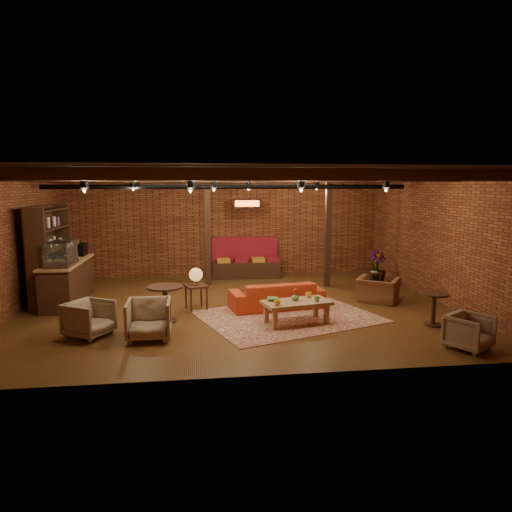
{
  "coord_description": "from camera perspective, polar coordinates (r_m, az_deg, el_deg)",
  "views": [
    {
      "loc": [
        -0.88,
        -10.57,
        2.9
      ],
      "look_at": [
        0.5,
        0.2,
        1.21
      ],
      "focal_mm": 32.0,
      "sensor_mm": 36.0,
      "label": 1
    }
  ],
  "objects": [
    {
      "name": "ceiling_beams",
      "position": [
        10.61,
        -2.58,
        9.84
      ],
      "size": [
        9.8,
        6.4,
        0.22
      ],
      "primitive_type": null,
      "color": "black",
      "rests_on": "ceiling"
    },
    {
      "name": "armchair_far",
      "position": [
        9.03,
        25.1,
        -8.41
      ],
      "size": [
        0.9,
        0.89,
        0.69
      ],
      "primitive_type": "imported",
      "rotation": [
        0.0,
        0.0,
        0.55
      ],
      "color": "#B3AB8B",
      "rests_on": "floor"
    },
    {
      "name": "shelving_hutch",
      "position": [
        12.33,
        -24.29,
        0.16
      ],
      "size": [
        0.52,
        2.0,
        2.4
      ],
      "primitive_type": null,
      "color": "black",
      "rests_on": "ground"
    },
    {
      "name": "sofa",
      "position": [
        10.86,
        2.6,
        -4.88
      ],
      "size": [
        2.31,
        1.2,
        0.64
      ],
      "primitive_type": "imported",
      "rotation": [
        0.0,
        0.0,
        3.3
      ],
      "color": "#B53519",
      "rests_on": "floor"
    },
    {
      "name": "banquette",
      "position": [
        14.4,
        -1.3,
        -0.73
      ],
      "size": [
        2.1,
        0.7,
        1.0
      ],
      "primitive_type": null,
      "color": "maroon",
      "rests_on": "ground"
    },
    {
      "name": "round_table_left",
      "position": [
        9.91,
        -11.29,
        -5.14
      ],
      "size": [
        0.75,
        0.75,
        0.78
      ],
      "color": "black",
      "rests_on": "floor"
    },
    {
      "name": "round_table_right",
      "position": [
        10.19,
        21.33,
        -5.58
      ],
      "size": [
        0.59,
        0.59,
        0.69
      ],
      "color": "black",
      "rests_on": "floor"
    },
    {
      "name": "ceiling_pipe",
      "position": [
        12.2,
        -3.21,
        8.62
      ],
      "size": [
        9.6,
        0.12,
        0.12
      ],
      "primitive_type": "cylinder",
      "rotation": [
        0.0,
        1.57,
        0.0
      ],
      "color": "black",
      "rests_on": "ceiling"
    },
    {
      "name": "service_sign",
      "position": [
        13.76,
        -1.13,
        6.57
      ],
      "size": [
        0.86,
        0.06,
        0.3
      ],
      "primitive_type": "cube",
      "color": "#FF5219",
      "rests_on": "ceiling"
    },
    {
      "name": "ceiling",
      "position": [
        10.61,
        -2.59,
        10.48
      ],
      "size": [
        10.0,
        8.0,
        0.02
      ],
      "primitive_type": "cube",
      "color": "black",
      "rests_on": "wall_back"
    },
    {
      "name": "ceiling_spotlights",
      "position": [
        10.61,
        -2.58,
        8.65
      ],
      "size": [
        6.4,
        4.4,
        0.28
      ],
      "primitive_type": null,
      "color": "black",
      "rests_on": "ceiling"
    },
    {
      "name": "wall_right",
      "position": [
        12.16,
        21.67,
        2.11
      ],
      "size": [
        0.02,
        8.0,
        3.2
      ],
      "primitive_type": "cube",
      "color": "#622B1C",
      "rests_on": "ground"
    },
    {
      "name": "wall_back",
      "position": [
        14.65,
        -3.84,
        3.76
      ],
      "size": [
        10.0,
        0.02,
        3.2
      ],
      "primitive_type": "cube",
      "color": "#622B1C",
      "rests_on": "ground"
    },
    {
      "name": "armchair_b",
      "position": [
        8.95,
        -13.25,
        -7.47
      ],
      "size": [
        0.82,
        0.77,
        0.83
      ],
      "primitive_type": "imported",
      "rotation": [
        0.0,
        0.0,
        0.01
      ],
      "color": "#B3AB8B",
      "rests_on": "floor"
    },
    {
      "name": "rug",
      "position": [
        10.26,
        4.01,
        -7.53
      ],
      "size": [
        4.38,
        3.86,
        0.01
      ],
      "primitive_type": "cube",
      "rotation": [
        0.0,
        0.0,
        0.34
      ],
      "color": "maroon",
      "rests_on": "floor"
    },
    {
      "name": "post_left",
      "position": [
        13.24,
        -6.07,
        3.18
      ],
      "size": [
        0.16,
        0.16,
        3.2
      ],
      "primitive_type": "cube",
      "color": "black",
      "rests_on": "ground"
    },
    {
      "name": "plant_tall",
      "position": [
        13.71,
        14.99,
        2.68
      ],
      "size": [
        1.98,
        1.98,
        2.99
      ],
      "primitive_type": "imported",
      "rotation": [
        0.0,
        0.0,
        0.21
      ],
      "color": "#4C7F4C",
      "rests_on": "floor"
    },
    {
      "name": "wall_left",
      "position": [
        11.42,
        -28.41,
        1.26
      ],
      "size": [
        0.02,
        8.0,
        3.2
      ],
      "primitive_type": "cube",
      "color": "#622B1C",
      "rests_on": "ground"
    },
    {
      "name": "armchair_a",
      "position": [
        9.41,
        -20.15,
        -7.18
      ],
      "size": [
        0.98,
        1.0,
        0.77
      ],
      "primitive_type": "imported",
      "rotation": [
        0.0,
        0.0,
        1.04
      ],
      "color": "#B3AB8B",
      "rests_on": "floor"
    },
    {
      "name": "armchair_right",
      "position": [
        11.77,
        15.03,
        -3.62
      ],
      "size": [
        1.13,
        1.05,
        0.83
      ],
      "primitive_type": "imported",
      "rotation": [
        0.0,
        0.0,
        2.54
      ],
      "color": "brown",
      "rests_on": "floor"
    },
    {
      "name": "plant_counter",
      "position": [
        12.29,
        -21.94,
        0.37
      ],
      "size": [
        0.35,
        0.39,
        0.3
      ],
      "primitive_type": "imported",
      "color": "#337F33",
      "rests_on": "service_counter"
    },
    {
      "name": "side_table_lamp",
      "position": [
        10.73,
        -7.52,
        -2.73
      ],
      "size": [
        0.6,
        0.6,
        0.99
      ],
      "rotation": [
        0.0,
        0.0,
        0.33
      ],
      "color": "black",
      "rests_on": "floor"
    },
    {
      "name": "side_table_book",
      "position": [
        13.23,
        14.22,
        -2.13
      ],
      "size": [
        0.54,
        0.54,
        0.49
      ],
      "rotation": [
        0.0,
        0.0,
        0.32
      ],
      "color": "black",
      "rests_on": "floor"
    },
    {
      "name": "coffee_table",
      "position": [
        9.68,
        4.97,
        -5.96
      ],
      "size": [
        1.53,
        0.99,
        0.73
      ],
      "rotation": [
        0.0,
        0.0,
        0.22
      ],
      "color": "#8F6042",
      "rests_on": "floor"
    },
    {
      "name": "post_right",
      "position": [
        13.16,
        8.98,
        3.09
      ],
      "size": [
        0.16,
        0.16,
        3.2
      ],
      "primitive_type": "cube",
      "color": "black",
      "rests_on": "ground"
    },
    {
      "name": "service_counter",
      "position": [
        12.19,
        -22.51,
        -1.73
      ],
      "size": [
        0.8,
        2.5,
        1.6
      ],
      "primitive_type": null,
      "color": "black",
      "rests_on": "ground"
    },
    {
      "name": "wall_front",
      "position": [
        6.75,
        0.31,
        -2.21
      ],
      "size": [
        10.0,
        0.02,
        3.2
      ],
      "primitive_type": "cube",
      "color": "#622B1C",
      "rests_on": "ground"
    },
    {
      "name": "floor",
      "position": [
        10.99,
        -2.47,
        -6.43
      ],
      "size": [
        10.0,
        10.0,
        0.0
      ],
      "primitive_type": "plane",
      "color": "#3F210F",
      "rests_on": "ground"
    }
  ]
}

